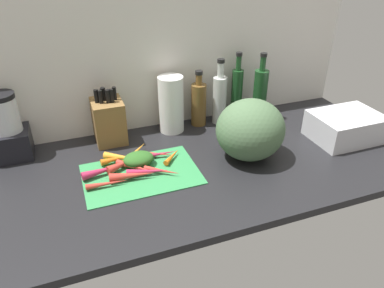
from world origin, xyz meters
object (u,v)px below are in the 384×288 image
Objects in this scene: carrot_2 at (132,175)px; carrot_8 at (123,164)px; carrot_4 at (135,153)px; blender_appliance at (8,131)px; bottle_2 at (237,92)px; winter_squash at (250,130)px; knife_block at (109,120)px; carrot_10 at (162,171)px; paper_towel_roll at (171,104)px; bottle_3 at (260,94)px; carrot_12 at (116,159)px; carrot_6 at (156,154)px; cutting_board at (141,174)px; bottle_0 at (199,103)px; carrot_3 at (104,170)px; carrot_1 at (156,155)px; carrot_7 at (107,184)px; carrot_0 at (125,158)px; dish_rack at (346,127)px; bottle_1 at (220,98)px; carrot_11 at (172,156)px; carrot_5 at (135,167)px; carrot_9 at (148,172)px.

carrot_2 and carrot_8 have the same top height.
blender_appliance reaches higher than carrot_4.
bottle_2 is (60.48, 26.56, 10.56)cm from carrot_8.
knife_block is (-49.58, 33.32, -2.57)cm from winter_squash.
carrot_10 is (6.75, -15.60, -0.28)cm from carrot_4.
bottle_3 is at bearing -3.95° from paper_towel_roll.
carrot_6 is at bearing -6.70° from carrot_12.
bottle_0 is at bearing 41.81° from cutting_board.
bottle_0 is at bearing 103.44° from winter_squash.
bottle_2 is at bearing 22.64° from carrot_3.
carrot_7 is at bearing -149.55° from carrot_1.
knife_block is at bearing -178.55° from bottle_2.
carrot_12 is (-1.71, 5.04, -0.37)cm from carrot_8.
carrot_0 is at bearing 56.18° from carrot_7.
bottle_1 is at bearing 142.89° from dish_rack.
winter_squash is (43.56, -2.45, 11.70)cm from cutting_board.
carrot_0 is 53.82cm from bottle_1.
carrot_10 is (-0.89, -11.64, -0.13)cm from carrot_1.
carrot_7 is at bearing -129.68° from carrot_4.
bottle_2 reaches higher than paper_towel_roll.
dish_rack is at bearing 0.17° from carrot_7.
carrot_0 reaches higher than carrot_11.
carrot_2 is at bearing -127.67° from paper_towel_roll.
carrot_0 is 1.08× the size of carrot_5.
carrot_10 is at bearing -95.19° from carrot_6.
winter_squash is at bearing -56.10° from paper_towel_roll.
dish_rack is (87.78, -1.56, 3.53)cm from carrot_9.
blender_appliance is (-39.17, 24.94, 9.10)cm from carrot_8.
carrot_8 is 1.11× the size of carrot_12.
cutting_board is at bearing 135.76° from carrot_9.
winter_squash is (56.59, -6.47, 9.70)cm from carrot_3.
cutting_board is at bearing -138.19° from bottle_0.
bottle_0 reaches higher than carrot_10.
carrot_10 is at bearing -33.06° from blender_appliance.
cutting_board is at bearing -133.71° from carrot_1.
bottle_2 is at bearing 20.82° from carrot_0.
carrot_7 is at bearing -148.92° from carrot_6.
carrot_9 is at bearing 169.58° from carrot_10.
carrot_2 is 8.89cm from carrot_8.
bottle_2 is at bearing 12.48° from bottle_1.
bottle_0 is (35.41, 31.67, 10.15)cm from cutting_board.
carrot_1 is (8.23, 8.61, 1.59)cm from cutting_board.
cutting_board is 2.54× the size of carrot_1.
knife_block is at bearing -178.89° from bottle_0.
blender_appliance is at bearing 178.08° from bottle_3.
paper_towel_roll is (13.47, 21.47, 10.74)cm from carrot_1.
bottle_2 reaches higher than carrot_11.
carrot_0 is 17.14cm from carrot_10.
carrot_4 is at bearing 169.72° from dish_rack.
carrot_3 reaches higher than carrot_7.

